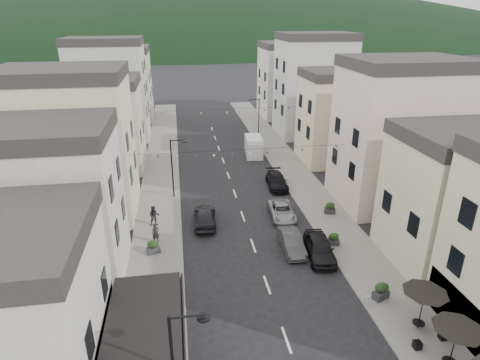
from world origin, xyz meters
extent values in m
cube|color=slate|center=(-7.50, 32.00, 0.06)|extent=(4.00, 76.00, 0.12)
cube|color=slate|center=(7.50, 32.00, 0.06)|extent=(4.00, 76.00, 0.12)
ellipsoid|color=black|center=(0.00, 300.00, 0.00)|extent=(640.00, 360.00, 70.00)
cube|color=black|center=(-7.50, 5.00, 3.20)|extent=(3.60, 7.50, 0.15)
cube|color=black|center=(-5.70, 5.00, 2.70)|extent=(0.34, 7.50, 0.99)
cylinder|color=black|center=(-5.80, 8.50, 1.60)|extent=(0.10, 0.10, 3.20)
cube|color=#B3AFA4|center=(-14.50, 14.00, 5.00)|extent=(10.00, 7.00, 10.00)
cube|color=#262323|center=(-14.50, 14.00, 10.50)|extent=(10.20, 7.14, 1.00)
cube|color=#C6B794|center=(-14.50, 24.00, 6.00)|extent=(10.00, 8.00, 12.00)
cube|color=#262323|center=(-14.50, 24.00, 12.50)|extent=(10.20, 8.16, 1.00)
cube|color=#BBA397|center=(-14.50, 36.00, 4.75)|extent=(10.00, 8.00, 9.50)
cube|color=#262323|center=(-14.50, 36.00, 10.00)|extent=(10.20, 8.16, 1.00)
cube|color=#9C9C97|center=(-14.50, 48.00, 6.50)|extent=(10.00, 7.00, 13.00)
cube|color=#262323|center=(-14.50, 48.00, 13.50)|extent=(10.20, 7.14, 1.00)
cube|color=#BFB898|center=(-14.50, 60.00, 5.50)|extent=(10.00, 9.00, 11.00)
cube|color=#262323|center=(-14.50, 60.00, 11.50)|extent=(10.20, 9.18, 1.00)
cube|color=#BFB898|center=(14.50, 12.00, 4.50)|extent=(10.00, 7.00, 9.00)
cube|color=#BBA397|center=(14.50, 22.00, 6.25)|extent=(10.00, 8.00, 12.50)
cube|color=#262323|center=(14.50, 22.00, 13.00)|extent=(10.20, 8.16, 1.00)
cube|color=#C6B794|center=(14.50, 34.00, 5.00)|extent=(10.00, 7.00, 10.00)
cube|color=#262323|center=(14.50, 34.00, 10.50)|extent=(10.20, 7.14, 1.00)
cube|color=#9C9C97|center=(14.50, 46.00, 6.75)|extent=(10.00, 8.00, 13.50)
cube|color=#262323|center=(14.50, 46.00, 14.00)|extent=(10.20, 8.16, 1.00)
cube|color=#B3AFA4|center=(14.50, 58.00, 5.75)|extent=(10.00, 9.00, 11.50)
cube|color=#262323|center=(14.50, 58.00, 12.00)|extent=(10.20, 9.18, 1.00)
cylinder|color=black|center=(7.70, 2.80, 1.27)|extent=(0.06, 0.06, 2.30)
cone|color=black|center=(7.70, 2.80, 2.37)|extent=(2.50, 2.50, 0.55)
cylinder|color=black|center=(7.70, 5.60, 1.27)|extent=(0.06, 0.06, 2.30)
cone|color=black|center=(7.70, 5.60, 2.37)|extent=(2.50, 2.50, 0.55)
cylinder|color=black|center=(7.70, 5.60, 0.49)|extent=(0.70, 0.70, 0.04)
cylinder|color=black|center=(-5.40, 2.00, 5.90)|extent=(1.40, 0.10, 0.10)
cylinder|color=black|center=(-4.75, 2.00, 5.75)|extent=(0.56, 0.56, 0.08)
cylinder|color=black|center=(-6.10, 26.00, 3.00)|extent=(0.14, 0.14, 6.00)
cylinder|color=black|center=(-5.40, 26.00, 5.90)|extent=(1.40, 0.10, 0.10)
cylinder|color=black|center=(-4.75, 26.00, 5.75)|extent=(0.56, 0.56, 0.08)
cylinder|color=black|center=(6.10, 44.00, 3.00)|extent=(0.14, 0.14, 6.00)
cylinder|color=black|center=(5.40, 44.00, 5.90)|extent=(1.40, 0.10, 0.10)
cylinder|color=black|center=(4.75, 44.00, 5.75)|extent=(0.56, 0.56, 0.08)
cylinder|color=gray|center=(-5.70, 6.00, 0.42)|extent=(0.26, 0.26, 0.60)
cylinder|color=gray|center=(-5.70, 9.00, 0.42)|extent=(0.26, 0.26, 0.60)
cylinder|color=gray|center=(5.70, 8.00, 0.42)|extent=(0.26, 0.26, 0.60)
cylinder|color=black|center=(0.00, 22.00, 6.00)|extent=(19.00, 0.02, 0.02)
cone|color=beige|center=(-8.71, 22.00, 5.81)|extent=(0.28, 0.28, 0.24)
cone|color=navy|center=(-7.12, 22.00, 5.73)|extent=(0.28, 0.28, 0.24)
cone|color=beige|center=(-5.54, 22.00, 5.65)|extent=(0.28, 0.28, 0.24)
cone|color=navy|center=(-3.96, 22.00, 5.58)|extent=(0.28, 0.28, 0.24)
cone|color=beige|center=(-2.38, 22.00, 5.54)|extent=(0.28, 0.28, 0.24)
cone|color=navy|center=(-0.79, 22.00, 5.51)|extent=(0.28, 0.28, 0.24)
cone|color=beige|center=(0.79, 22.00, 5.51)|extent=(0.28, 0.28, 0.24)
cone|color=navy|center=(2.38, 22.00, 5.54)|extent=(0.28, 0.28, 0.24)
cone|color=beige|center=(3.96, 22.00, 5.58)|extent=(0.28, 0.28, 0.24)
cone|color=navy|center=(5.54, 22.00, 5.65)|extent=(0.28, 0.28, 0.24)
cone|color=beige|center=(7.12, 22.00, 5.73)|extent=(0.28, 0.28, 0.24)
cone|color=navy|center=(8.71, 22.00, 5.81)|extent=(0.28, 0.28, 0.24)
cylinder|color=black|center=(0.00, 38.00, 6.00)|extent=(19.00, 0.02, 0.02)
cone|color=beige|center=(-8.71, 38.00, 5.81)|extent=(0.28, 0.28, 0.24)
cone|color=navy|center=(-7.12, 38.00, 5.73)|extent=(0.28, 0.28, 0.24)
cone|color=beige|center=(-5.54, 38.00, 5.65)|extent=(0.28, 0.28, 0.24)
cone|color=navy|center=(-3.96, 38.00, 5.58)|extent=(0.28, 0.28, 0.24)
cone|color=beige|center=(-2.38, 38.00, 5.54)|extent=(0.28, 0.28, 0.24)
cone|color=navy|center=(-0.79, 38.00, 5.51)|extent=(0.28, 0.28, 0.24)
cone|color=beige|center=(0.79, 38.00, 5.51)|extent=(0.28, 0.28, 0.24)
cone|color=navy|center=(2.38, 38.00, 5.54)|extent=(0.28, 0.28, 0.24)
cone|color=beige|center=(3.96, 38.00, 5.58)|extent=(0.28, 0.28, 0.24)
cone|color=navy|center=(5.54, 38.00, 5.65)|extent=(0.28, 0.28, 0.24)
cone|color=beige|center=(7.12, 38.00, 5.73)|extent=(0.28, 0.28, 0.24)
cone|color=navy|center=(8.71, 38.00, 5.81)|extent=(0.28, 0.28, 0.24)
imported|color=black|center=(4.60, 13.70, 0.79)|extent=(2.37, 4.81, 1.58)
imported|color=#363638|center=(2.80, 14.94, 0.69)|extent=(1.58, 4.20, 1.37)
imported|color=gray|center=(3.41, 20.28, 0.62)|extent=(2.36, 4.60, 1.24)
imported|color=black|center=(4.60, 26.99, 0.68)|extent=(2.21, 4.83, 1.37)
imported|color=black|center=(-3.48, 20.01, 0.78)|extent=(2.14, 4.70, 1.57)
cube|color=silver|center=(4.19, 37.84, 1.06)|extent=(2.52, 5.25, 2.12)
cube|color=silver|center=(4.12, 37.21, 2.17)|extent=(2.29, 3.57, 0.53)
cylinder|color=black|center=(3.15, 36.03, 0.37)|extent=(0.34, 0.76, 0.74)
cylinder|color=black|center=(4.83, 35.86, 0.37)|extent=(0.34, 0.76, 0.74)
cylinder|color=black|center=(3.54, 39.82, 0.37)|extent=(0.34, 0.76, 0.74)
cylinder|color=black|center=(5.22, 39.65, 0.37)|extent=(0.34, 0.76, 0.74)
imported|color=black|center=(-7.54, 17.57, 0.92)|extent=(0.66, 0.52, 1.60)
imported|color=black|center=(-7.75, 20.31, 1.03)|extent=(0.92, 0.73, 1.83)
cube|color=#323235|center=(-6.86, 7.02, 0.35)|extent=(1.05, 0.79, 0.47)
ellipsoid|color=black|center=(-6.86, 7.02, 0.87)|extent=(0.82, 0.52, 0.60)
cube|color=#303033|center=(-7.69, 16.02, 0.36)|extent=(1.08, 0.80, 0.48)
ellipsoid|color=black|center=(-7.69, 16.02, 0.89)|extent=(0.84, 0.54, 0.61)
cube|color=#2D2D30|center=(6.81, 8.39, 0.38)|extent=(1.18, 0.93, 0.52)
ellipsoid|color=black|center=(6.81, 8.39, 0.95)|extent=(0.92, 0.58, 0.67)
cube|color=#292A2C|center=(6.20, 14.99, 0.35)|extent=(1.02, 0.72, 0.46)
ellipsoid|color=black|center=(6.20, 14.99, 0.86)|extent=(0.81, 0.52, 0.59)
cube|color=#2A2A2C|center=(7.86, 20.14, 0.36)|extent=(1.06, 0.75, 0.48)
ellipsoid|color=black|center=(7.86, 20.14, 0.89)|extent=(0.85, 0.54, 0.62)
camera|label=1|loc=(-5.29, -10.65, 16.93)|focal=30.00mm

